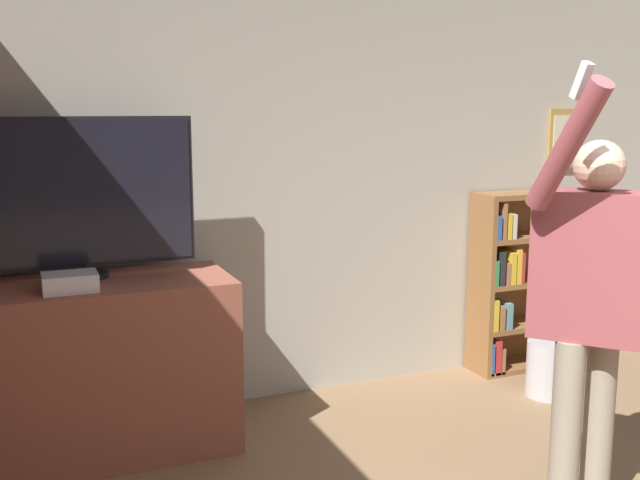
# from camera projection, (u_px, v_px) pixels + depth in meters

# --- Properties ---
(wall_back) EXTENTS (6.40, 0.09, 2.70)m
(wall_back) POSITION_uv_depth(u_px,v_px,m) (322.00, 182.00, 4.70)
(wall_back) COLOR #B2AD9E
(wall_back) RESTS_ON ground_plane
(tv_ledge) EXTENTS (1.43, 0.63, 0.93)m
(tv_ledge) POSITION_uv_depth(u_px,v_px,m) (95.00, 369.00, 3.91)
(tv_ledge) COLOR #93513D
(tv_ledge) RESTS_ON ground_plane
(television) EXTENTS (1.14, 0.22, 0.84)m
(television) POSITION_uv_depth(u_px,v_px,m) (83.00, 196.00, 3.86)
(television) COLOR black
(television) RESTS_ON tv_ledge
(game_console) EXTENTS (0.26, 0.19, 0.09)m
(game_console) POSITION_uv_depth(u_px,v_px,m) (70.00, 282.00, 3.64)
(game_console) COLOR white
(game_console) RESTS_ON tv_ledge
(bookshelf) EXTENTS (0.76, 0.28, 1.25)m
(bookshelf) POSITION_uv_depth(u_px,v_px,m) (516.00, 282.00, 5.19)
(bookshelf) COLOR brown
(bookshelf) RESTS_ON ground_plane
(person) EXTENTS (0.63, 0.58, 1.98)m
(person) POSITION_uv_depth(u_px,v_px,m) (592.00, 295.00, 3.16)
(person) COLOR gray
(person) RESTS_ON ground_plane
(waste_bin) EXTENTS (0.28, 0.28, 0.36)m
(waste_bin) POSITION_uv_depth(u_px,v_px,m) (548.00, 369.00, 4.75)
(waste_bin) COLOR #B7B7BC
(waste_bin) RESTS_ON ground_plane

